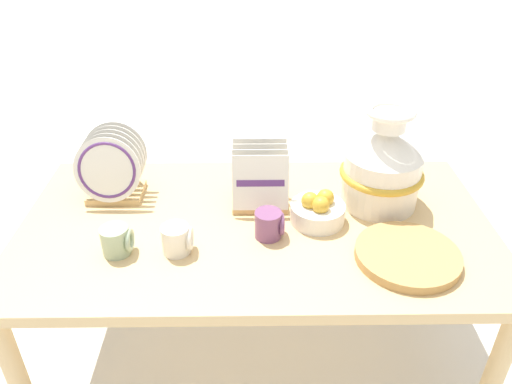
{
  "coord_description": "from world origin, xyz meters",
  "views": [
    {
      "loc": [
        -0.02,
        -1.23,
        1.48
      ],
      "look_at": [
        0.0,
        0.0,
        0.71
      ],
      "focal_mm": 35.0,
      "sensor_mm": 36.0,
      "label": 1
    }
  ],
  "objects_px": {
    "wicker_charger_stack": "(407,255)",
    "mug_sage_glaze": "(117,241)",
    "ceramic_vase": "(383,165)",
    "fruit_bowl": "(318,210)",
    "dish_rack_round_plates": "(112,170)",
    "mug_plum_glaze": "(270,224)",
    "dish_rack_square_plates": "(260,184)",
    "mug_cream_glaze": "(177,239)"
  },
  "relations": [
    {
      "from": "dish_rack_square_plates",
      "to": "wicker_charger_stack",
      "type": "bearing_deg",
      "value": -35.79
    },
    {
      "from": "mug_plum_glaze",
      "to": "mug_sage_glaze",
      "type": "distance_m",
      "value": 0.43
    },
    {
      "from": "dish_rack_square_plates",
      "to": "wicker_charger_stack",
      "type": "distance_m",
      "value": 0.49
    },
    {
      "from": "ceramic_vase",
      "to": "mug_plum_glaze",
      "type": "bearing_deg",
      "value": -153.72
    },
    {
      "from": "mug_plum_glaze",
      "to": "mug_cream_glaze",
      "type": "distance_m",
      "value": 0.27
    },
    {
      "from": "dish_rack_round_plates",
      "to": "dish_rack_square_plates",
      "type": "distance_m",
      "value": 0.47
    },
    {
      "from": "dish_rack_round_plates",
      "to": "mug_sage_glaze",
      "type": "height_order",
      "value": "dish_rack_round_plates"
    },
    {
      "from": "dish_rack_square_plates",
      "to": "mug_cream_glaze",
      "type": "relative_size",
      "value": 2.26
    },
    {
      "from": "ceramic_vase",
      "to": "fruit_bowl",
      "type": "distance_m",
      "value": 0.25
    },
    {
      "from": "mug_plum_glaze",
      "to": "fruit_bowl",
      "type": "relative_size",
      "value": 0.52
    },
    {
      "from": "mug_plum_glaze",
      "to": "mug_sage_glaze",
      "type": "height_order",
      "value": "same"
    },
    {
      "from": "wicker_charger_stack",
      "to": "mug_plum_glaze",
      "type": "xyz_separation_m",
      "value": [
        -0.37,
        0.11,
        0.03
      ]
    },
    {
      "from": "mug_sage_glaze",
      "to": "fruit_bowl",
      "type": "distance_m",
      "value": 0.59
    },
    {
      "from": "wicker_charger_stack",
      "to": "fruit_bowl",
      "type": "bearing_deg",
      "value": 140.56
    },
    {
      "from": "ceramic_vase",
      "to": "dish_rack_round_plates",
      "type": "distance_m",
      "value": 0.85
    },
    {
      "from": "fruit_bowl",
      "to": "mug_plum_glaze",
      "type": "bearing_deg",
      "value": -153.18
    },
    {
      "from": "fruit_bowl",
      "to": "wicker_charger_stack",
      "type": "bearing_deg",
      "value": -39.44
    },
    {
      "from": "fruit_bowl",
      "to": "mug_sage_glaze",
      "type": "bearing_deg",
      "value": -165.71
    },
    {
      "from": "ceramic_vase",
      "to": "dish_rack_round_plates",
      "type": "xyz_separation_m",
      "value": [
        -0.85,
        0.05,
        -0.04
      ]
    },
    {
      "from": "mug_cream_glaze",
      "to": "mug_sage_glaze",
      "type": "height_order",
      "value": "same"
    },
    {
      "from": "dish_rack_round_plates",
      "to": "mug_sage_glaze",
      "type": "distance_m",
      "value": 0.3
    },
    {
      "from": "mug_cream_glaze",
      "to": "mug_plum_glaze",
      "type": "bearing_deg",
      "value": 14.71
    },
    {
      "from": "dish_rack_square_plates",
      "to": "wicker_charger_stack",
      "type": "xyz_separation_m",
      "value": [
        0.4,
        -0.29,
        -0.06
      ]
    },
    {
      "from": "ceramic_vase",
      "to": "fruit_bowl",
      "type": "xyz_separation_m",
      "value": [
        -0.21,
        -0.1,
        -0.1
      ]
    },
    {
      "from": "wicker_charger_stack",
      "to": "fruit_bowl",
      "type": "xyz_separation_m",
      "value": [
        -0.23,
        0.19,
        0.02
      ]
    },
    {
      "from": "wicker_charger_stack",
      "to": "dish_rack_square_plates",
      "type": "bearing_deg",
      "value": 144.21
    },
    {
      "from": "mug_plum_glaze",
      "to": "ceramic_vase",
      "type": "bearing_deg",
      "value": 26.28
    },
    {
      "from": "mug_sage_glaze",
      "to": "ceramic_vase",
      "type": "bearing_deg",
      "value": 17.54
    },
    {
      "from": "mug_cream_glaze",
      "to": "fruit_bowl",
      "type": "bearing_deg",
      "value": 19.34
    },
    {
      "from": "mug_plum_glaze",
      "to": "mug_cream_glaze",
      "type": "xyz_separation_m",
      "value": [
        -0.26,
        -0.07,
        0.0
      ]
    },
    {
      "from": "wicker_charger_stack",
      "to": "mug_plum_glaze",
      "type": "relative_size",
      "value": 3.35
    },
    {
      "from": "ceramic_vase",
      "to": "fruit_bowl",
      "type": "height_order",
      "value": "ceramic_vase"
    },
    {
      "from": "dish_rack_square_plates",
      "to": "dish_rack_round_plates",
      "type": "bearing_deg",
      "value": 174.58
    },
    {
      "from": "wicker_charger_stack",
      "to": "mug_sage_glaze",
      "type": "relative_size",
      "value": 3.35
    },
    {
      "from": "wicker_charger_stack",
      "to": "mug_sage_glaze",
      "type": "xyz_separation_m",
      "value": [
        -0.79,
        0.04,
        0.03
      ]
    },
    {
      "from": "wicker_charger_stack",
      "to": "fruit_bowl",
      "type": "distance_m",
      "value": 0.29
    },
    {
      "from": "dish_rack_round_plates",
      "to": "wicker_charger_stack",
      "type": "relative_size",
      "value": 0.8
    },
    {
      "from": "dish_rack_round_plates",
      "to": "wicker_charger_stack",
      "type": "distance_m",
      "value": 0.93
    },
    {
      "from": "mug_plum_glaze",
      "to": "dish_rack_square_plates",
      "type": "bearing_deg",
      "value": 97.89
    },
    {
      "from": "dish_rack_round_plates",
      "to": "dish_rack_square_plates",
      "type": "height_order",
      "value": "dish_rack_round_plates"
    },
    {
      "from": "ceramic_vase",
      "to": "mug_cream_glaze",
      "type": "distance_m",
      "value": 0.66
    },
    {
      "from": "dish_rack_square_plates",
      "to": "mug_plum_glaze",
      "type": "xyz_separation_m",
      "value": [
        0.02,
        -0.18,
        -0.03
      ]
    }
  ]
}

